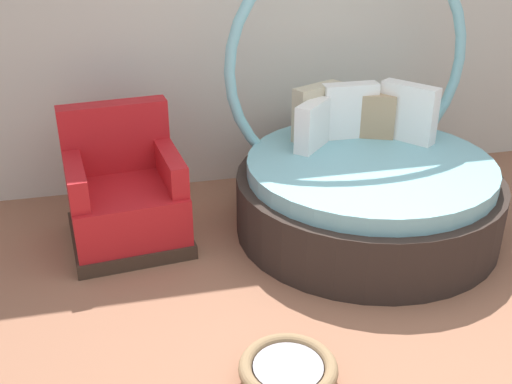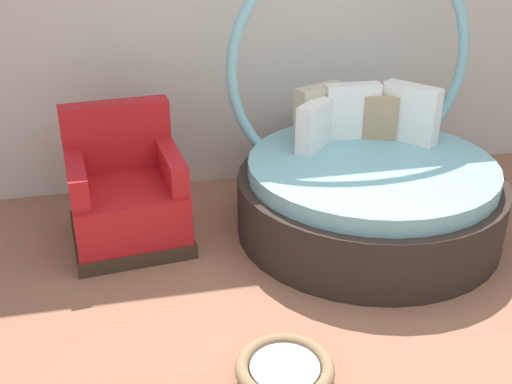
# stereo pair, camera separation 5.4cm
# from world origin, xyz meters

# --- Properties ---
(ground_plane) EXTENTS (8.00, 8.00, 0.02)m
(ground_plane) POSITION_xyz_m (0.00, 0.00, -0.01)
(ground_plane) COLOR #936047
(back_wall) EXTENTS (8.00, 0.12, 2.72)m
(back_wall) POSITION_xyz_m (0.00, 2.42, 1.36)
(back_wall) COLOR beige
(back_wall) RESTS_ON ground_plane
(round_daybed) EXTENTS (1.90, 1.90, 2.05)m
(round_daybed) POSITION_xyz_m (0.34, 1.34, 0.39)
(round_daybed) COLOR #2D231E
(round_daybed) RESTS_ON ground_plane
(red_armchair) EXTENTS (0.88, 0.88, 0.94)m
(red_armchair) POSITION_xyz_m (-1.38, 1.53, 0.33)
(red_armchair) COLOR #38281E
(red_armchair) RESTS_ON ground_plane
(pet_basket) EXTENTS (0.51, 0.51, 0.13)m
(pet_basket) POSITION_xyz_m (-0.65, -0.14, 0.07)
(pet_basket) COLOR #8E704C
(pet_basket) RESTS_ON ground_plane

